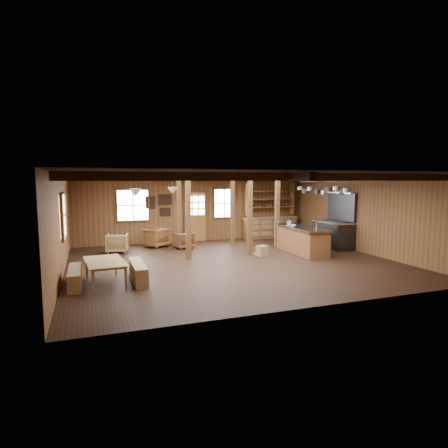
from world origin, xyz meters
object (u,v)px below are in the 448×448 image
Objects in this scene: dining_table at (107,272)px; armchair_c at (117,243)px; armchair_a at (156,238)px; armchair_b at (183,240)px; kitchen_island at (302,239)px; commercial_range at (335,230)px.

armchair_c reaches higher than dining_table.
armchair_c is (-1.51, -0.67, -0.03)m from armchair_a.
dining_table is at bearing 94.04° from armchair_c.
armchair_a is 1.13m from armchair_b.
dining_table is 2.03× the size of armchair_a.
armchair_a is (-4.75, 2.94, -0.11)m from kitchen_island.
armchair_b is (3.00, 4.14, 0.02)m from dining_table.
armchair_a is 1.65m from armchair_c.
armchair_a reaches higher than dining_table.
commercial_range is 2.66× the size of armchair_a.
kitchen_island is 5.59m from armchair_a.
armchair_a is at bearing 149.20° from kitchen_island.
commercial_range reaches higher than kitchen_island.
dining_table is 5.12m from armchair_b.
kitchen_island is 3.36× the size of armchair_c.
kitchen_island reaches higher than armchair_c.
commercial_range is 8.85m from dining_table.
armchair_c is at bearing 167.12° from commercial_range.
commercial_range is at bearing -80.59° from dining_table.
commercial_range is 5.86m from armchair_b.
armchair_a is at bearing 158.95° from commercial_range.
commercial_range is at bearing 178.80° from armchair_c.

